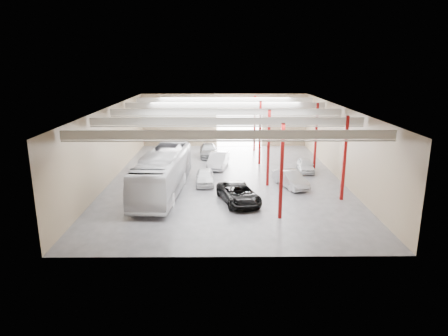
{
  "coord_description": "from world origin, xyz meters",
  "views": [
    {
      "loc": [
        -0.53,
        -37.29,
        11.08
      ],
      "look_at": [
        -0.23,
        -3.99,
        2.2
      ],
      "focal_mm": 32.0,
      "sensor_mm": 36.0,
      "label": 1
    }
  ],
  "objects_px": {
    "black_sedan": "(239,194)",
    "car_right_near": "(290,179)",
    "car_row_a": "(205,177)",
    "car_row_c": "(208,150)",
    "car_right_far": "(305,165)",
    "car_row_b": "(218,160)",
    "coach_bus": "(163,173)"
  },
  "relations": [
    {
      "from": "car_right_near",
      "to": "car_row_a",
      "type": "bearing_deg",
      "value": 153.85
    },
    {
      "from": "black_sedan",
      "to": "car_right_far",
      "type": "xyz_separation_m",
      "value": [
        7.38,
        9.46,
        -0.1
      ]
    },
    {
      "from": "car_right_far",
      "to": "car_row_a",
      "type": "bearing_deg",
      "value": -153.98
    },
    {
      "from": "car_right_near",
      "to": "car_row_c",
      "type": "bearing_deg",
      "value": 103.24
    },
    {
      "from": "black_sedan",
      "to": "car_row_a",
      "type": "xyz_separation_m",
      "value": [
        -2.92,
        5.2,
        -0.06
      ]
    },
    {
      "from": "coach_bus",
      "to": "car_row_c",
      "type": "xyz_separation_m",
      "value": [
        3.51,
        13.91,
        -1.09
      ]
    },
    {
      "from": "coach_bus",
      "to": "car_row_a",
      "type": "height_order",
      "value": "coach_bus"
    },
    {
      "from": "car_row_a",
      "to": "car_row_b",
      "type": "bearing_deg",
      "value": 76.55
    },
    {
      "from": "car_row_a",
      "to": "car_right_near",
      "type": "height_order",
      "value": "car_right_near"
    },
    {
      "from": "car_row_a",
      "to": "car_right_far",
      "type": "xyz_separation_m",
      "value": [
        10.3,
        4.26,
        -0.04
      ]
    },
    {
      "from": "black_sedan",
      "to": "car_row_b",
      "type": "bearing_deg",
      "value": 83.55
    },
    {
      "from": "coach_bus",
      "to": "car_row_c",
      "type": "relative_size",
      "value": 2.59
    },
    {
      "from": "coach_bus",
      "to": "car_right_far",
      "type": "distance_m",
      "value": 15.45
    },
    {
      "from": "black_sedan",
      "to": "car_right_near",
      "type": "relative_size",
      "value": 1.22
    },
    {
      "from": "coach_bus",
      "to": "black_sedan",
      "type": "height_order",
      "value": "coach_bus"
    },
    {
      "from": "car_row_a",
      "to": "car_row_c",
      "type": "height_order",
      "value": "car_row_c"
    },
    {
      "from": "car_row_a",
      "to": "car_row_c",
      "type": "bearing_deg",
      "value": 87.97
    },
    {
      "from": "coach_bus",
      "to": "car_row_c",
      "type": "height_order",
      "value": "coach_bus"
    },
    {
      "from": "black_sedan",
      "to": "car_row_c",
      "type": "height_order",
      "value": "black_sedan"
    },
    {
      "from": "car_row_c",
      "to": "car_right_far",
      "type": "bearing_deg",
      "value": -38.18
    },
    {
      "from": "car_right_near",
      "to": "black_sedan",
      "type": "bearing_deg",
      "value": -158.48
    },
    {
      "from": "car_row_c",
      "to": "car_right_near",
      "type": "height_order",
      "value": "car_right_near"
    },
    {
      "from": "car_right_near",
      "to": "car_right_far",
      "type": "relative_size",
      "value": 1.16
    },
    {
      "from": "coach_bus",
      "to": "car_right_near",
      "type": "xyz_separation_m",
      "value": [
        11.36,
        1.63,
        -1.08
      ]
    },
    {
      "from": "car_row_a",
      "to": "car_right_far",
      "type": "relative_size",
      "value": 1.05
    },
    {
      "from": "car_row_a",
      "to": "black_sedan",
      "type": "bearing_deg",
      "value": -62.67
    },
    {
      "from": "car_row_c",
      "to": "car_right_near",
      "type": "relative_size",
      "value": 1.11
    },
    {
      "from": "coach_bus",
      "to": "car_row_a",
      "type": "xyz_separation_m",
      "value": [
        3.51,
        2.56,
        -1.12
      ]
    },
    {
      "from": "car_row_a",
      "to": "car_right_far",
      "type": "height_order",
      "value": "car_row_a"
    },
    {
      "from": "car_right_near",
      "to": "car_right_far",
      "type": "distance_m",
      "value": 5.75
    },
    {
      "from": "black_sedan",
      "to": "car_row_c",
      "type": "bearing_deg",
      "value": 84.92
    },
    {
      "from": "car_row_a",
      "to": "car_row_c",
      "type": "xyz_separation_m",
      "value": [
        0.0,
        11.35,
        0.03
      ]
    }
  ]
}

